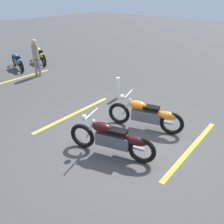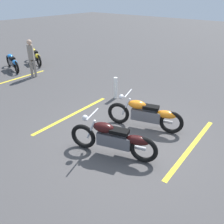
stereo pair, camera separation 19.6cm
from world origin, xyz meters
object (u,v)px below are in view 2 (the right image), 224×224
object	(u,v)px
motorcycle_row_far_left	(35,56)
bollard_post	(116,88)
motorcycle_bright_foreground	(146,114)
motorcycle_dark_foreground	(114,139)
motorcycle_row_left	(12,62)
bystander_near_row	(31,57)

from	to	relation	value
motorcycle_row_far_left	bollard_post	distance (m)	6.38
motorcycle_bright_foreground	motorcycle_dark_foreground	world-z (taller)	same
motorcycle_row_left	bollard_post	xyz separation A→B (m)	(-6.20, -0.54, -0.01)
motorcycle_bright_foreground	motorcycle_dark_foreground	distance (m)	1.57
motorcycle_dark_foreground	motorcycle_row_far_left	distance (m)	9.20
bollard_post	motorcycle_dark_foreground	bearing A→B (deg)	128.33
motorcycle_bright_foreground	bollard_post	xyz separation A→B (m)	(2.05, -1.16, -0.06)
motorcycle_row_left	motorcycle_bright_foreground	bearing A→B (deg)	-169.40
motorcycle_bright_foreground	motorcycle_row_left	distance (m)	8.28
motorcycle_dark_foreground	motorcycle_row_far_left	size ratio (longest dim) A/B	1.05
bystander_near_row	bollard_post	world-z (taller)	bystander_near_row
motorcycle_dark_foreground	bystander_near_row	bearing A→B (deg)	-36.83
motorcycle_row_far_left	bystander_near_row	bearing A→B (deg)	161.82
motorcycle_dark_foreground	motorcycle_row_left	xyz separation A→B (m)	(8.35, -2.19, -0.05)
motorcycle_row_far_left	motorcycle_row_left	size ratio (longest dim) A/B	1.05
bystander_near_row	motorcycle_bright_foreground	bearing A→B (deg)	42.01
motorcycle_row_left	bollard_post	bearing A→B (deg)	-160.11
motorcycle_dark_foreground	bystander_near_row	world-z (taller)	bystander_near_row
bystander_near_row	motorcycle_row_far_left	bearing A→B (deg)	-168.36
motorcycle_row_left	bystander_near_row	world-z (taller)	bystander_near_row
motorcycle_row_left	bollard_post	size ratio (longest dim) A/B	2.44
motorcycle_dark_foreground	bollard_post	distance (m)	3.47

